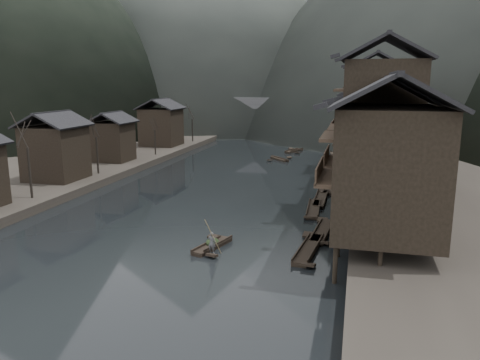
% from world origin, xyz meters
% --- Properties ---
extents(water, '(300.00, 300.00, 0.00)m').
position_xyz_m(water, '(0.00, 0.00, 0.00)').
color(water, black).
rests_on(water, ground).
extents(left_bank, '(40.00, 200.00, 1.20)m').
position_xyz_m(left_bank, '(-35.00, 40.00, 0.60)').
color(left_bank, '#2D2823').
rests_on(left_bank, ground).
extents(stilt_houses, '(9.00, 67.60, 17.07)m').
position_xyz_m(stilt_houses, '(17.28, 19.08, 9.01)').
color(stilt_houses, black).
rests_on(stilt_houses, ground).
extents(left_houses, '(8.10, 53.20, 8.73)m').
position_xyz_m(left_houses, '(-20.50, 20.12, 5.66)').
color(left_houses, black).
rests_on(left_houses, left_bank).
extents(bare_trees, '(3.95, 61.45, 7.89)m').
position_xyz_m(bare_trees, '(-17.00, 11.69, 6.53)').
color(bare_trees, black).
rests_on(bare_trees, left_bank).
extents(moored_sampans, '(2.99, 61.85, 0.47)m').
position_xyz_m(moored_sampans, '(11.94, 21.31, 0.20)').
color(moored_sampans, black).
rests_on(moored_sampans, water).
extents(midriver_boats, '(4.50, 29.71, 0.44)m').
position_xyz_m(midriver_boats, '(3.49, 48.26, 0.20)').
color(midriver_boats, black).
rests_on(midriver_boats, water).
extents(stone_bridge, '(40.00, 6.00, 9.00)m').
position_xyz_m(stone_bridge, '(-0.00, 72.00, 5.11)').
color(stone_bridge, '#4C4C4F').
rests_on(stone_bridge, ground).
extents(hero_sampan, '(2.17, 4.80, 0.43)m').
position_xyz_m(hero_sampan, '(4.58, -6.12, 0.20)').
color(hero_sampan, black).
rests_on(hero_sampan, water).
extents(cargo_heap, '(1.05, 1.37, 0.63)m').
position_xyz_m(cargo_heap, '(4.52, -5.91, 0.75)').
color(cargo_heap, black).
rests_on(cargo_heap, hero_sampan).
extents(boatman, '(0.66, 0.49, 1.68)m').
position_xyz_m(boatman, '(5.05, -7.72, 1.27)').
color(boatman, '#4E4E50').
rests_on(boatman, hero_sampan).
extents(bamboo_pole, '(0.92, 1.84, 3.54)m').
position_xyz_m(bamboo_pole, '(5.25, -7.72, 3.88)').
color(bamboo_pole, '#8C7A51').
rests_on(bamboo_pole, boatman).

